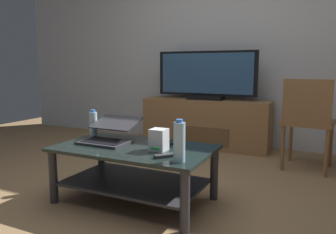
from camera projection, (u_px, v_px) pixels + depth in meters
ground_plane at (144, 200)px, 2.45m from camera, size 7.68×7.68×0.00m
back_wall at (226, 34)px, 4.13m from camera, size 6.40×0.12×2.80m
coffee_table at (135, 164)px, 2.40m from camera, size 1.13×0.66×0.41m
media_cabinet at (206, 123)px, 4.07m from camera, size 1.56×0.42×0.59m
television at (206, 76)px, 3.96m from camera, size 1.23×0.20×0.58m
dining_chair at (308, 118)px, 3.08m from camera, size 0.48×0.48×0.88m
laptop at (109, 134)px, 2.52m from camera, size 0.37×0.40×0.18m
router_box at (159, 140)px, 2.26m from camera, size 0.11×0.11×0.15m
water_bottle_near at (179, 142)px, 1.98m from camera, size 0.07×0.07×0.26m
water_bottle_far at (93, 124)px, 2.70m from camera, size 0.07×0.07×0.22m
cell_phone at (168, 143)px, 2.45m from camera, size 0.08×0.14×0.01m
tv_remote at (166, 156)px, 2.10m from camera, size 0.14×0.15×0.02m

